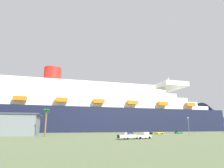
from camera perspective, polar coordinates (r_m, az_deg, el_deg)
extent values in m
plane|color=#66754C|center=(112.10, -3.79, -14.60)|extent=(600.00, 600.00, 0.00)
cube|color=#191E38|center=(156.30, -5.60, -10.70)|extent=(223.26, 38.67, 17.87)
cone|color=#191E38|center=(214.60, 28.36, -9.53)|extent=(31.46, 33.59, 33.36)
cube|color=white|center=(156.98, -5.52, -6.84)|extent=(196.48, 35.51, 3.26)
cube|color=white|center=(156.56, -7.10, -5.59)|extent=(183.71, 35.23, 3.26)
cube|color=white|center=(156.33, -8.69, -4.33)|extent=(173.98, 34.32, 3.26)
cube|color=white|center=(156.30, -10.27, -3.06)|extent=(162.05, 33.59, 3.26)
cube|color=white|center=(156.46, -11.85, -1.79)|extent=(151.41, 33.04, 3.26)
cube|color=white|center=(156.81, -13.42, -0.53)|extent=(142.26, 32.41, 3.26)
cube|color=white|center=(184.61, 15.45, -1.05)|extent=(22.59, 40.94, 4.00)
cylinder|color=red|center=(158.42, -17.30, 2.43)|extent=(13.44, 13.44, 12.05)
cylinder|color=silver|center=(187.78, 16.54, 0.08)|extent=(0.80, 0.80, 12.00)
cube|color=orange|center=(137.15, -25.76, -3.88)|extent=(8.02, 3.26, 2.80)
cube|color=orange|center=(135.34, -14.82, -4.61)|extent=(8.02, 3.26, 2.80)
cube|color=orange|center=(138.48, -3.97, -5.16)|extent=(8.02, 3.26, 2.80)
cube|color=orange|center=(146.25, 6.08, -5.52)|extent=(8.02, 3.26, 2.80)
cube|color=orange|center=(157.98, 14.88, -5.69)|extent=(8.02, 3.26, 2.80)
cube|color=orange|center=(172.86, 22.32, -5.73)|extent=(8.02, 3.26, 2.80)
cube|color=silver|center=(67.20, 9.20, -15.13)|extent=(5.89, 3.09, 0.90)
cube|color=silver|center=(67.76, 9.88, -14.32)|extent=(2.35, 2.21, 0.90)
cube|color=#26333F|center=(68.18, 10.35, -14.37)|extent=(0.44, 1.67, 0.63)
cylinder|color=black|center=(69.19, 10.06, -15.39)|extent=(0.84, 0.44, 0.80)
cylinder|color=black|center=(67.62, 11.12, -15.42)|extent=(0.84, 0.44, 0.80)
cylinder|color=black|center=(66.99, 7.41, -15.58)|extent=(0.84, 0.44, 0.80)
cylinder|color=black|center=(65.36, 8.45, -15.62)|extent=(0.84, 0.44, 0.80)
cube|color=#595960|center=(63.67, 4.47, -15.74)|extent=(6.99, 3.13, 0.16)
cube|color=#595960|center=(65.87, 7.54, -15.57)|extent=(2.19, 0.56, 0.10)
cylinder|color=black|center=(64.37, 3.74, -15.85)|extent=(0.67, 0.34, 0.64)
cylinder|color=black|center=(62.67, 4.73, -15.93)|extent=(0.67, 0.34, 0.64)
cube|color=beige|center=(63.64, 4.47, -15.26)|extent=(6.43, 3.20, 0.90)
cone|color=beige|center=(65.54, 7.14, -15.13)|extent=(1.54, 2.01, 1.80)
cube|color=silver|center=(63.29, 3.97, -14.56)|extent=(0.98, 1.14, 0.70)
cube|color=black|center=(61.97, 1.80, -15.37)|extent=(0.45, 0.56, 1.10)
cylinder|color=brown|center=(84.20, -19.20, -11.19)|extent=(0.63, 0.63, 10.10)
cone|color=#1E6628|center=(84.34, -18.68, -7.72)|extent=(1.05, 2.60, 2.01)
cone|color=#1E6628|center=(84.71, -18.76, -7.73)|extent=(2.49, 2.23, 1.61)
cone|color=#1E6628|center=(84.81, -18.91, -7.73)|extent=(2.66, 0.91, 1.78)
cone|color=#1E6628|center=(84.69, -19.14, -7.71)|extent=(2.24, 2.40, 1.88)
cone|color=#1E6628|center=(84.49, -19.21, -7.69)|extent=(1.03, 2.62, 1.96)
cone|color=#1E6628|center=(84.18, -19.17, -7.68)|extent=(2.16, 2.43, 1.92)
cone|color=#1E6628|center=(84.02, -18.99, -7.68)|extent=(2.44, 0.98, 2.25)
cone|color=#1E6628|center=(84.09, -18.79, -7.70)|extent=(2.47, 2.13, 1.91)
sphere|color=#1E6628|center=(84.41, -18.95, -7.77)|extent=(1.10, 1.10, 1.10)
cylinder|color=slate|center=(92.58, 21.90, -11.84)|extent=(0.20, 0.20, 7.57)
sphere|color=#F9F2CC|center=(92.65, 21.69, -9.35)|extent=(0.56, 0.56, 0.56)
cube|color=#2D723F|center=(119.58, 19.26, -13.49)|extent=(4.99, 2.62, 0.70)
cube|color=#1E232D|center=(119.40, 19.15, -13.20)|extent=(2.91, 2.06, 0.55)
cylinder|color=black|center=(121.33, 19.50, -13.61)|extent=(0.69, 0.34, 0.66)
cylinder|color=black|center=(120.10, 20.12, -13.59)|extent=(0.69, 0.34, 0.66)
cylinder|color=black|center=(119.11, 18.42, -13.72)|extent=(0.69, 0.34, 0.66)
cylinder|color=black|center=(117.86, 19.04, -13.70)|extent=(0.69, 0.34, 0.66)
cube|color=#264C99|center=(96.45, 5.51, -14.50)|extent=(4.47, 2.35, 0.70)
cube|color=#1E232D|center=(96.37, 5.37, -14.13)|extent=(2.57, 1.96, 0.55)
cylinder|color=black|center=(97.77, 6.18, -14.66)|extent=(0.68, 0.29, 0.66)
cylinder|color=black|center=(95.93, 6.51, -14.70)|extent=(0.68, 0.29, 0.66)
cylinder|color=black|center=(97.02, 4.52, -14.71)|extent=(0.68, 0.29, 0.66)
cylinder|color=black|center=(95.17, 4.82, -14.75)|extent=(0.68, 0.29, 0.66)
cube|color=yellow|center=(110.99, 13.85, -13.94)|extent=(4.65, 2.49, 0.70)
cube|color=#1E232D|center=(110.89, 13.72, -13.62)|extent=(2.69, 2.03, 0.55)
cylinder|color=black|center=(112.43, 14.38, -14.07)|extent=(0.68, 0.31, 0.66)
cylinder|color=black|center=(110.67, 14.77, -14.08)|extent=(0.68, 0.31, 0.66)
cylinder|color=black|center=(111.36, 12.95, -14.16)|extent=(0.68, 0.31, 0.66)
cylinder|color=black|center=(109.58, 13.31, -14.17)|extent=(0.68, 0.31, 0.66)
cube|color=black|center=(104.13, 10.66, -14.20)|extent=(4.80, 2.43, 0.70)
cube|color=#1E232D|center=(104.19, 10.77, -13.85)|extent=(2.77, 1.98, 0.55)
cylinder|color=black|center=(102.78, 10.02, -14.44)|extent=(0.68, 0.30, 0.66)
cylinder|color=black|center=(104.54, 9.69, -14.42)|extent=(0.68, 0.30, 0.66)
cylinder|color=black|center=(103.77, 11.66, -14.36)|extent=(0.68, 0.30, 0.66)
cylinder|color=black|center=(105.51, 11.31, -14.34)|extent=(0.68, 0.30, 0.66)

